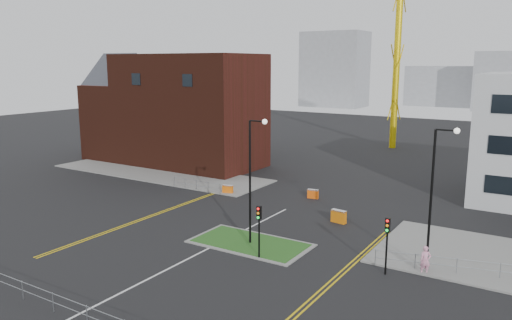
# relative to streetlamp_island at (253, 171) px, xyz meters

# --- Properties ---
(ground) EXTENTS (200.00, 200.00, 0.00)m
(ground) POSITION_rel_streetlamp_island_xyz_m (-2.22, -8.00, -5.41)
(ground) COLOR black
(ground) RESTS_ON ground
(pavement_left) EXTENTS (28.00, 8.00, 0.12)m
(pavement_left) POSITION_rel_streetlamp_island_xyz_m (-22.22, 14.00, -5.35)
(pavement_left) COLOR slate
(pavement_left) RESTS_ON ground
(island_kerb) EXTENTS (8.60, 4.60, 0.08)m
(island_kerb) POSITION_rel_streetlamp_island_xyz_m (-0.22, 0.00, -5.37)
(island_kerb) COLOR slate
(island_kerb) RESTS_ON ground
(grass_island) EXTENTS (8.00, 4.00, 0.12)m
(grass_island) POSITION_rel_streetlamp_island_xyz_m (-0.22, 0.00, -5.35)
(grass_island) COLOR #23521B
(grass_island) RESTS_ON ground
(brick_building) EXTENTS (24.20, 10.07, 14.24)m
(brick_building) POSITION_rel_streetlamp_island_xyz_m (-25.19, 20.00, 1.44)
(brick_building) COLOR #401A10
(brick_building) RESTS_ON ground
(streetlamp_island) EXTENTS (1.46, 0.36, 9.18)m
(streetlamp_island) POSITION_rel_streetlamp_island_xyz_m (0.00, 0.00, 0.00)
(streetlamp_island) COLOR black
(streetlamp_island) RESTS_ON ground
(streetlamp_right_near) EXTENTS (1.46, 0.36, 9.18)m
(streetlamp_right_near) POSITION_rel_streetlamp_island_xyz_m (12.00, 2.00, 0.00)
(streetlamp_right_near) COLOR black
(streetlamp_right_near) RESTS_ON ground
(traffic_light_island) EXTENTS (0.28, 0.33, 3.65)m
(traffic_light_island) POSITION_rel_streetlamp_island_xyz_m (1.78, -2.02, -2.85)
(traffic_light_island) COLOR black
(traffic_light_island) RESTS_ON ground
(traffic_light_right) EXTENTS (0.28, 0.33, 3.65)m
(traffic_light_right) POSITION_rel_streetlamp_island_xyz_m (9.78, -0.02, -2.85)
(traffic_light_right) COLOR black
(traffic_light_right) RESTS_ON ground
(railing_front) EXTENTS (24.05, 0.05, 1.10)m
(railing_front) POSITION_rel_streetlamp_island_xyz_m (-2.22, -14.00, -4.63)
(railing_front) COLOR gray
(railing_front) RESTS_ON ground
(railing_left) EXTENTS (6.05, 0.05, 1.10)m
(railing_left) POSITION_rel_streetlamp_island_xyz_m (-13.22, 10.00, -4.67)
(railing_left) COLOR gray
(railing_left) RESTS_ON ground
(centre_line) EXTENTS (0.15, 30.00, 0.01)m
(centre_line) POSITION_rel_streetlamp_island_xyz_m (-2.22, -6.00, -5.41)
(centre_line) COLOR silver
(centre_line) RESTS_ON ground
(yellow_left_a) EXTENTS (0.12, 24.00, 0.01)m
(yellow_left_a) POSITION_rel_streetlamp_island_xyz_m (-11.22, 2.00, -5.41)
(yellow_left_a) COLOR gold
(yellow_left_a) RESTS_ON ground
(yellow_left_b) EXTENTS (0.12, 24.00, 0.01)m
(yellow_left_b) POSITION_rel_streetlamp_island_xyz_m (-10.92, 2.00, -5.41)
(yellow_left_b) COLOR gold
(yellow_left_b) RESTS_ON ground
(yellow_right_a) EXTENTS (0.12, 20.00, 0.01)m
(yellow_right_a) POSITION_rel_streetlamp_island_xyz_m (7.28, -2.00, -5.41)
(yellow_right_a) COLOR gold
(yellow_right_a) RESTS_ON ground
(yellow_right_b) EXTENTS (0.12, 20.00, 0.01)m
(yellow_right_b) POSITION_rel_streetlamp_island_xyz_m (7.58, -2.00, -5.41)
(yellow_right_b) COLOR gold
(yellow_right_b) RESTS_ON ground
(skyline_a) EXTENTS (18.00, 12.00, 22.00)m
(skyline_a) POSITION_rel_streetlamp_island_xyz_m (-42.22, 112.00, 5.59)
(skyline_a) COLOR gray
(skyline_a) RESTS_ON ground
(skyline_d) EXTENTS (30.00, 12.00, 12.00)m
(skyline_d) POSITION_rel_streetlamp_island_xyz_m (-10.22, 132.00, 0.59)
(skyline_d) COLOR gray
(skyline_d) RESTS_ON ground
(pedestrian) EXTENTS (0.80, 0.73, 1.84)m
(pedestrian) POSITION_rel_streetlamp_island_xyz_m (11.86, 1.28, -4.49)
(pedestrian) COLOR #F09BBD
(pedestrian) RESTS_ON ground
(barrier_left) EXTENTS (1.13, 0.65, 0.90)m
(barrier_left) POSITION_rel_streetlamp_island_xyz_m (-9.77, 10.68, -4.93)
(barrier_left) COLOR orange
(barrier_left) RESTS_ON ground
(barrier_mid) EXTENTS (1.09, 0.49, 0.89)m
(barrier_mid) POSITION_rel_streetlamp_island_xyz_m (-1.77, 13.68, -4.93)
(barrier_mid) COLOR #F75B0D
(barrier_mid) RESTS_ON ground
(barrier_right) EXTENTS (1.31, 0.61, 1.06)m
(barrier_right) POSITION_rel_streetlamp_island_xyz_m (3.29, 8.00, -4.84)
(barrier_right) COLOR orange
(barrier_right) RESTS_ON ground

